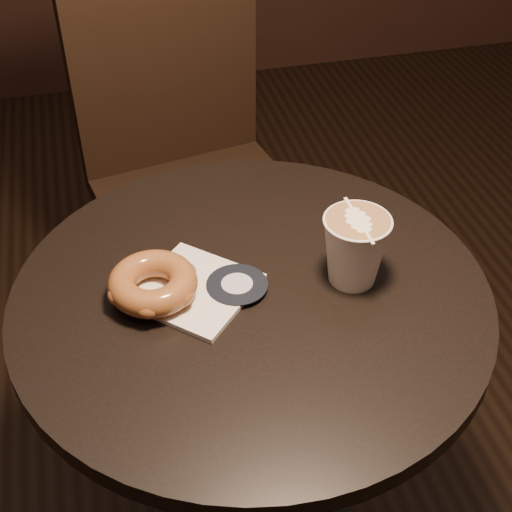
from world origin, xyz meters
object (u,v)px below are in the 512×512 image
doughnut (153,283)px  pastry_bag (195,290)px  chair (184,139)px  latte_cup (355,250)px  cafe_table (252,379)px

doughnut → pastry_bag: bearing=-1.1°
chair → latte_cup: size_ratio=10.14×
pastry_bag → chair: bearing=36.1°
cafe_table → pastry_bag: pastry_bag is taller
cafe_table → pastry_bag: (-0.08, 0.01, 0.20)m
doughnut → cafe_table: bearing=-6.3°
pastry_bag → doughnut: doughnut is taller
cafe_table → doughnut: bearing=173.7°
latte_cup → doughnut: bearing=174.2°
pastry_bag → latte_cup: size_ratio=1.41×
cafe_table → chair: 0.68m
doughnut → latte_cup: bearing=-5.8°
chair → latte_cup: (0.14, -0.69, 0.19)m
doughnut → latte_cup: 0.29m
cafe_table → chair: bearing=89.3°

